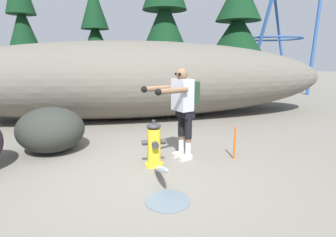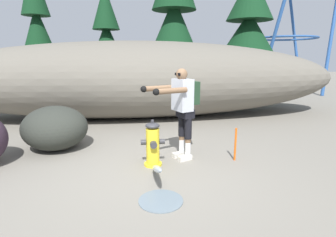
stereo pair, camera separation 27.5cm
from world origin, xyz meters
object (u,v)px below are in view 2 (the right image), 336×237
at_px(utility_worker, 182,103).
at_px(survey_stake, 235,144).
at_px(boulder_large, 55,128).
at_px(fire_hydrant, 153,145).

xyz_separation_m(utility_worker, survey_stake, (0.93, -0.21, -0.73)).
height_order(boulder_large, survey_stake, boulder_large).
bearing_deg(survey_stake, boulder_large, 161.82).
xyz_separation_m(utility_worker, boulder_large, (-2.42, 0.89, -0.59)).
relative_size(fire_hydrant, boulder_large, 0.62).
relative_size(utility_worker, boulder_large, 1.27).
xyz_separation_m(fire_hydrant, utility_worker, (0.55, 0.24, 0.66)).
relative_size(fire_hydrant, survey_stake, 1.34).
height_order(utility_worker, boulder_large, utility_worker).
height_order(fire_hydrant, boulder_large, boulder_large).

